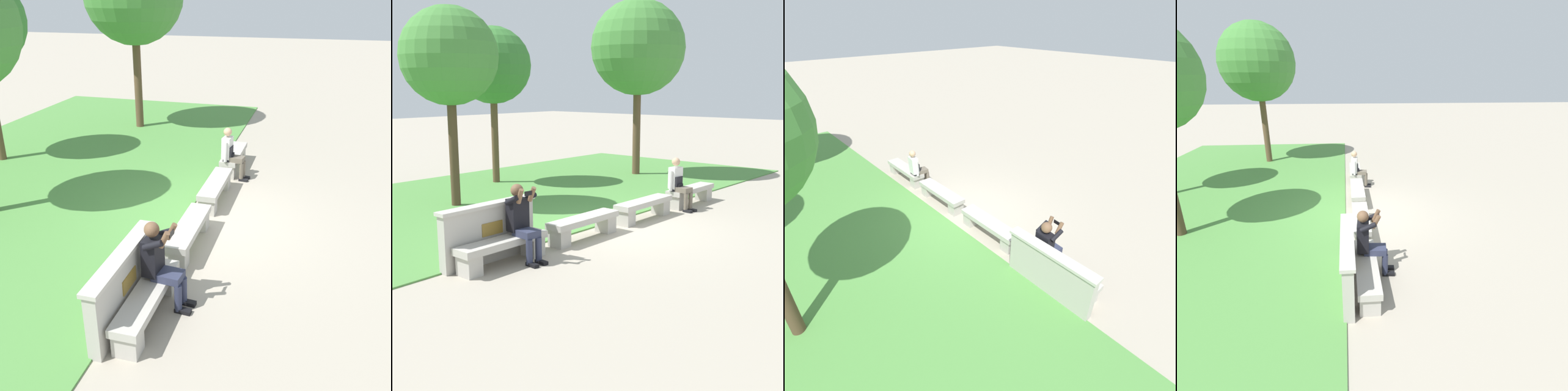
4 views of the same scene
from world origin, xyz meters
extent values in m
plane|color=#A89E8C|center=(0.00, 0.00, 0.00)|extent=(80.00, 80.00, 0.00)
cube|color=#518E42|center=(0.00, 4.38, 0.01)|extent=(19.98, 8.00, 0.03)
cube|color=#B7B2A8|center=(-3.12, 0.00, 0.39)|extent=(1.75, 0.40, 0.12)
cube|color=#B7B2A8|center=(-3.81, 0.00, 0.17)|extent=(0.28, 0.34, 0.33)
cube|color=#B7B2A8|center=(-2.42, 0.00, 0.17)|extent=(0.28, 0.34, 0.33)
cube|color=#B7B2A8|center=(-1.04, 0.00, 0.39)|extent=(1.75, 0.40, 0.12)
cube|color=#B7B2A8|center=(-1.73, 0.00, 0.17)|extent=(0.28, 0.34, 0.33)
cube|color=#B7B2A8|center=(-0.35, 0.00, 0.17)|extent=(0.28, 0.34, 0.33)
cube|color=#B7B2A8|center=(1.04, 0.00, 0.39)|extent=(1.75, 0.40, 0.12)
cube|color=#B7B2A8|center=(0.35, 0.00, 0.17)|extent=(0.28, 0.34, 0.33)
cube|color=#B7B2A8|center=(1.73, 0.00, 0.17)|extent=(0.28, 0.34, 0.33)
cube|color=#B7B2A8|center=(3.12, 0.00, 0.39)|extent=(1.75, 0.40, 0.12)
cube|color=#B7B2A8|center=(2.42, 0.00, 0.17)|extent=(0.28, 0.34, 0.33)
cube|color=#B7B2A8|center=(3.81, 0.00, 0.17)|extent=(0.28, 0.34, 0.33)
cube|color=#B7B2A8|center=(-3.12, 0.34, 0.47)|extent=(1.91, 0.18, 0.95)
cube|color=beige|center=(-3.12, 0.34, 0.98)|extent=(1.97, 0.24, 0.06)
cube|color=olive|center=(-3.12, 0.24, 0.59)|extent=(0.44, 0.02, 0.22)
cube|color=black|center=(-2.87, -0.44, 0.03)|extent=(0.12, 0.25, 0.06)
cylinder|color=#2D334C|center=(-2.86, -0.37, 0.24)|extent=(0.11, 0.11, 0.42)
cube|color=black|center=(-2.67, -0.46, 0.03)|extent=(0.12, 0.25, 0.06)
cylinder|color=#2D334C|center=(-2.66, -0.39, 0.24)|extent=(0.11, 0.11, 0.42)
cube|color=#2D334C|center=(-2.75, -0.19, 0.51)|extent=(0.33, 0.44, 0.12)
cube|color=black|center=(-2.73, 0.04, 0.79)|extent=(0.36, 0.25, 0.56)
sphere|color=brown|center=(-2.73, 0.04, 1.21)|extent=(0.22, 0.22, 0.22)
cylinder|color=black|center=(-2.92, -0.04, 1.08)|extent=(0.12, 0.32, 0.21)
cylinder|color=brown|center=(-2.87, -0.19, 1.16)|extent=(0.12, 0.19, 0.27)
cylinder|color=black|center=(-2.55, -0.08, 1.08)|extent=(0.12, 0.32, 0.21)
cylinder|color=brown|center=(-2.62, -0.21, 1.16)|extent=(0.09, 0.19, 0.27)
cube|color=black|center=(-2.75, -0.26, 1.20)|extent=(0.15, 0.02, 0.08)
cube|color=black|center=(2.28, -0.41, 0.03)|extent=(0.12, 0.23, 0.06)
cylinder|color=#6B6051|center=(2.29, -0.35, 0.24)|extent=(0.10, 0.10, 0.42)
cube|color=black|center=(2.46, -0.43, 0.03)|extent=(0.12, 0.23, 0.06)
cylinder|color=#6B6051|center=(2.47, -0.37, 0.24)|extent=(0.10, 0.10, 0.42)
cube|color=#6B6051|center=(2.40, -0.18, 0.51)|extent=(0.32, 0.43, 0.12)
cube|color=silver|center=(2.43, 0.04, 0.77)|extent=(0.34, 0.24, 0.52)
sphere|color=tan|center=(2.43, 0.04, 1.16)|extent=(0.20, 0.20, 0.20)
cylinder|color=silver|center=(2.23, 0.04, 0.72)|extent=(0.08, 0.08, 0.48)
cylinder|color=silver|center=(2.62, 0.00, 0.72)|extent=(0.08, 0.08, 0.48)
cube|color=black|center=(2.42, 0.01, 0.63)|extent=(0.28, 0.20, 0.36)
cube|color=black|center=(2.42, -0.10, 0.56)|extent=(0.20, 0.06, 0.16)
torus|color=black|center=(2.42, 0.01, 0.83)|extent=(0.10, 0.02, 0.10)
cylinder|color=brown|center=(6.16, 3.82, 1.63)|extent=(0.25, 0.25, 3.26)
camera|label=1|loc=(-7.92, -2.03, 4.21)|focal=42.00mm
camera|label=2|loc=(-8.86, -6.68, 2.93)|focal=50.00mm
camera|label=3|loc=(-5.50, 4.24, 4.81)|focal=28.00mm
camera|label=4|loc=(-7.80, 0.31, 3.58)|focal=28.00mm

